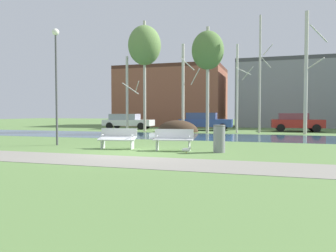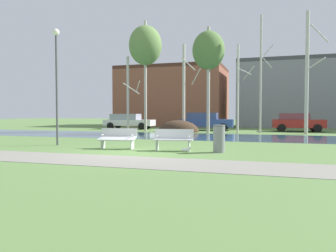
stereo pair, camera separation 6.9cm
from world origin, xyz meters
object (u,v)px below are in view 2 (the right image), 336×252
at_px(parked_van_nearest_white, 128,121).
at_px(parked_hatch_third_red, 297,122).
at_px(streetlamp, 56,68).
at_px(seagull, 186,150).
at_px(bench_left, 118,138).
at_px(trash_bin, 219,138).
at_px(bench_right, 173,139).
at_px(parked_sedan_second_blue, 206,121).

distance_m(parked_van_nearest_white, parked_hatch_third_red, 15.11).
xyz_separation_m(streetlamp, parked_van_nearest_white, (-3.39, 15.54, -2.88)).
relative_size(seagull, parked_hatch_third_red, 0.10).
height_order(bench_left, streetlamp, streetlamp).
height_order(seagull, parked_hatch_third_red, parked_hatch_third_red).
relative_size(trash_bin, parked_hatch_third_red, 0.26).
distance_m(bench_left, bench_right, 2.47).
height_order(streetlamp, parked_van_nearest_white, streetlamp).
bearing_deg(parked_sedan_second_blue, bench_left, -92.58).
xyz_separation_m(bench_right, parked_hatch_third_red, (5.80, 16.31, 0.32)).
xyz_separation_m(trash_bin, streetlamp, (-7.78, 0.59, 3.10)).
height_order(seagull, parked_van_nearest_white, parked_van_nearest_white).
relative_size(parked_sedan_second_blue, parked_hatch_third_red, 1.13).
bearing_deg(parked_hatch_third_red, parked_sedan_second_blue, -176.76).
bearing_deg(bench_right, parked_van_nearest_white, 120.03).
distance_m(bench_left, streetlamp, 4.72).
xyz_separation_m(streetlamp, parked_hatch_third_red, (11.72, 15.74, -2.85)).
height_order(bench_right, seagull, bench_right).
height_order(trash_bin, parked_sedan_second_blue, parked_sedan_second_blue).
bearing_deg(bench_left, parked_van_nearest_white, 113.00).
bearing_deg(bench_left, seagull, -10.48).
relative_size(bench_right, parked_hatch_third_red, 0.40).
relative_size(trash_bin, parked_van_nearest_white, 0.22).
height_order(trash_bin, parked_hatch_third_red, parked_hatch_third_red).
distance_m(trash_bin, parked_van_nearest_white, 19.62).
distance_m(seagull, streetlamp, 7.58).
bearing_deg(bench_left, parked_sedan_second_blue, 87.42).
distance_m(seagull, parked_sedan_second_blue, 16.66).
height_order(bench_right, parked_hatch_third_red, parked_hatch_third_red).
bearing_deg(bench_right, parked_sedan_second_blue, 96.32).
relative_size(parked_van_nearest_white, parked_hatch_third_red, 1.17).
bearing_deg(seagull, streetlamp, 170.08).
bearing_deg(trash_bin, seagull, -154.02).
xyz_separation_m(bench_left, seagull, (3.16, -0.59, -0.34)).
relative_size(bench_left, seagull, 4.21).
bearing_deg(streetlamp, parked_sedan_second_blue, 74.80).
distance_m(streetlamp, parked_hatch_third_red, 19.83).
relative_size(trash_bin, parked_sedan_second_blue, 0.23).
height_order(bench_right, parked_van_nearest_white, parked_van_nearest_white).
xyz_separation_m(trash_bin, seagull, (-1.17, -0.57, -0.42)).
height_order(streetlamp, parked_hatch_third_red, streetlamp).
relative_size(bench_left, parked_van_nearest_white, 0.34).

